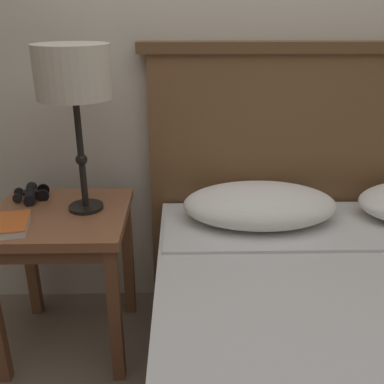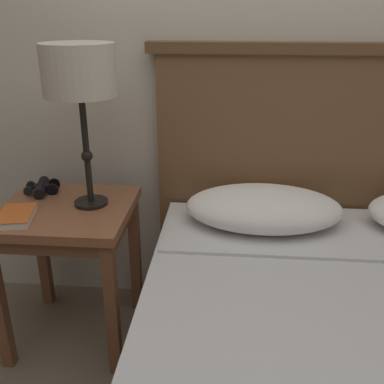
% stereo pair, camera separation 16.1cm
% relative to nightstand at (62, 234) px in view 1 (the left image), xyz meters
% --- Properties ---
extents(wall_back, '(8.00, 0.06, 2.60)m').
position_rel_nightstand_xyz_m(wall_back, '(0.70, 0.37, 0.79)').
color(wall_back, beige).
rests_on(wall_back, ground_plane).
extents(nightstand, '(0.50, 0.48, 0.60)m').
position_rel_nightstand_xyz_m(nightstand, '(0.00, 0.00, 0.00)').
color(nightstand, brown).
rests_on(nightstand, ground_plane).
extents(table_lamp, '(0.26, 0.26, 0.60)m').
position_rel_nightstand_xyz_m(table_lamp, '(0.09, 0.03, 0.59)').
color(table_lamp, black).
rests_on(table_lamp, nightstand).
extents(book_on_nightstand, '(0.15, 0.20, 0.03)m').
position_rel_nightstand_xyz_m(book_on_nightstand, '(-0.14, -0.13, 0.11)').
color(book_on_nightstand, silver).
rests_on(book_on_nightstand, nightstand).
extents(binoculars_pair, '(0.15, 0.16, 0.05)m').
position_rel_nightstand_xyz_m(binoculars_pair, '(-0.14, 0.13, 0.12)').
color(binoculars_pair, black).
rests_on(binoculars_pair, nightstand).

